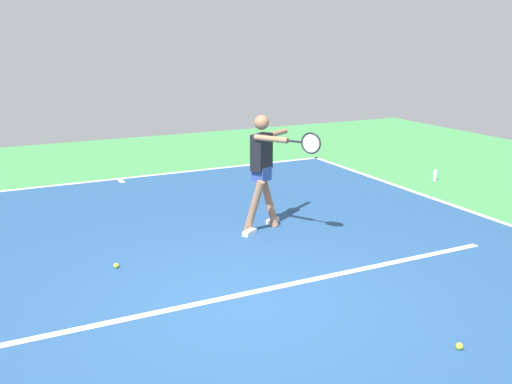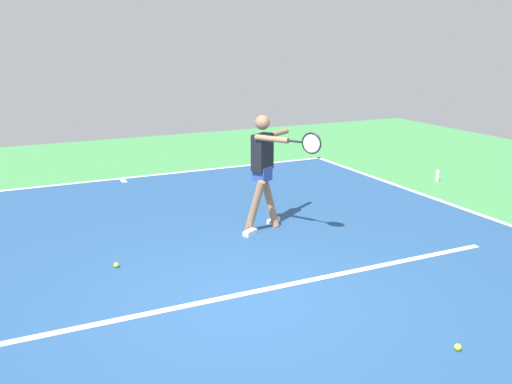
# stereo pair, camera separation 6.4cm
# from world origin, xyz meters

# --- Properties ---
(ground_plane) EXTENTS (21.75, 21.75, 0.00)m
(ground_plane) POSITION_xyz_m (0.00, 0.00, 0.00)
(ground_plane) COLOR #428E4C
(court_surface) EXTENTS (9.48, 12.38, 0.00)m
(court_surface) POSITION_xyz_m (0.00, 0.00, 0.00)
(court_surface) COLOR navy
(court_surface) RESTS_ON ground_plane
(court_line_baseline_near) EXTENTS (9.48, 0.10, 0.01)m
(court_line_baseline_near) POSITION_xyz_m (0.00, -6.14, 0.00)
(court_line_baseline_near) COLOR white
(court_line_baseline_near) RESTS_ON ground_plane
(court_line_service) EXTENTS (7.11, 0.10, 0.01)m
(court_line_service) POSITION_xyz_m (0.00, -0.18, 0.00)
(court_line_service) COLOR white
(court_line_service) RESTS_ON ground_plane
(court_line_centre_mark) EXTENTS (0.10, 0.30, 0.01)m
(court_line_centre_mark) POSITION_xyz_m (0.00, -5.94, 0.00)
(court_line_centre_mark) COLOR white
(court_line_centre_mark) RESTS_ON ground_plane
(tennis_player) EXTENTS (1.02, 1.37, 1.72)m
(tennis_player) POSITION_xyz_m (-1.23, -2.08, 0.98)
(tennis_player) COLOR #9E7051
(tennis_player) RESTS_ON ground_plane
(tennis_ball_centre_court) EXTENTS (0.07, 0.07, 0.07)m
(tennis_ball_centre_court) POSITION_xyz_m (1.08, -1.55, 0.03)
(tennis_ball_centre_court) COLOR #CCE033
(tennis_ball_centre_court) RESTS_ON ground_plane
(tennis_ball_near_service_line) EXTENTS (0.07, 0.07, 0.07)m
(tennis_ball_near_service_line) POSITION_xyz_m (-1.32, 1.74, 0.03)
(tennis_ball_near_service_line) COLOR #CCE033
(tennis_ball_near_service_line) RESTS_ON ground_plane
(water_bottle) EXTENTS (0.07, 0.07, 0.22)m
(water_bottle) POSITION_xyz_m (-5.64, -3.22, 0.11)
(water_bottle) COLOR white
(water_bottle) RESTS_ON ground_plane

